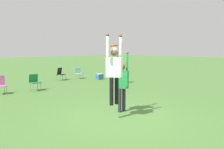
# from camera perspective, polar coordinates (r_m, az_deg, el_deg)

# --- Properties ---
(ground_plane) EXTENTS (120.00, 120.00, 0.00)m
(ground_plane) POSITION_cam_1_polar(r_m,az_deg,el_deg) (7.05, 2.03, -10.94)
(ground_plane) COLOR #4C7A38
(person_jumping) EXTENTS (0.62, 0.51, 2.13)m
(person_jumping) POSITION_cam_1_polar(r_m,az_deg,el_deg) (6.55, 0.55, 1.81)
(person_jumping) COLOR black
(person_jumping) RESTS_ON ground_plane
(person_defending) EXTENTS (0.58, 0.48, 2.06)m
(person_defending) POSITION_cam_1_polar(r_m,az_deg,el_deg) (7.39, 2.60, -1.49)
(person_defending) COLOR #2D2D38
(person_defending) RESTS_ON ground_plane
(frisbee) EXTENTS (0.28, 0.27, 0.07)m
(frisbee) POSITION_cam_1_polar(r_m,az_deg,el_deg) (6.86, 0.60, 7.57)
(frisbee) COLOR #E04C23
(camping_chair_0) EXTENTS (0.66, 0.72, 0.86)m
(camping_chair_0) POSITION_cam_1_polar(r_m,az_deg,el_deg) (15.70, -13.31, 0.38)
(camping_chair_0) COLOR gray
(camping_chair_0) RESTS_ON ground_plane
(camping_chair_1) EXTENTS (0.59, 0.65, 0.89)m
(camping_chair_1) POSITION_cam_1_polar(r_m,az_deg,el_deg) (11.77, -27.15, -2.11)
(camping_chair_1) COLOR gray
(camping_chair_1) RESTS_ON ground_plane
(camping_chair_2) EXTENTS (0.49, 0.53, 0.85)m
(camping_chair_2) POSITION_cam_1_polar(r_m,az_deg,el_deg) (12.06, -19.61, -1.57)
(camping_chair_2) COLOR gray
(camping_chair_2) RESTS_ON ground_plane
(camping_chair_3) EXTENTS (0.48, 0.51, 0.81)m
(camping_chair_3) POSITION_cam_1_polar(r_m,az_deg,el_deg) (16.34, -8.74, 0.61)
(camping_chair_3) COLOR gray
(camping_chair_3) RESTS_ON ground_plane
(person_spectator_near) EXTENTS (0.63, 0.47, 1.62)m
(person_spectator_near) POSITION_cam_1_polar(r_m,az_deg,el_deg) (13.73, 1.78, 1.69)
(person_spectator_near) COLOR #4C4C51
(person_spectator_near) RESTS_ON ground_plane
(cooler_box) EXTENTS (0.45, 0.36, 0.40)m
(cooler_box) POSITION_cam_1_polar(r_m,az_deg,el_deg) (15.74, -3.26, -0.54)
(cooler_box) COLOR #336BB7
(cooler_box) RESTS_ON ground_plane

